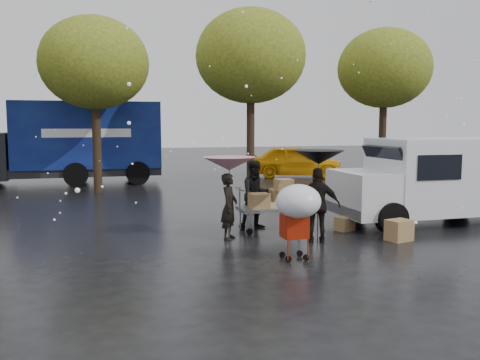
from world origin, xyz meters
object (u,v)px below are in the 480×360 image
object	(u,v)px
shopping_cart	(298,206)
yellow_taxi	(295,161)
blue_truck	(68,143)
person_black	(318,205)
vendor_cart	(273,201)
person_pink	(229,206)
white_van	(434,179)

from	to	relation	value
shopping_cart	yellow_taxi	distance (m)	15.28
shopping_cart	yellow_taxi	bearing A→B (deg)	68.61
yellow_taxi	blue_truck	bearing A→B (deg)	109.17
person_black	yellow_taxi	bearing A→B (deg)	-86.70
person_black	vendor_cart	xyz separation A→B (m)	(-0.55, 1.38, -0.09)
person_pink	shopping_cart	distance (m)	2.32
white_van	yellow_taxi	world-z (taller)	white_van
person_black	shopping_cart	size ratio (longest dim) A/B	1.11
person_black	vendor_cart	world-z (taller)	person_black
person_pink	shopping_cart	size ratio (longest dim) A/B	1.01
shopping_cart	yellow_taxi	world-z (taller)	yellow_taxi
person_pink	shopping_cart	world-z (taller)	person_pink
person_black	white_van	bearing A→B (deg)	-139.53
vendor_cart	white_van	bearing A→B (deg)	-2.25
blue_truck	yellow_taxi	bearing A→B (deg)	0.07
person_black	yellow_taxi	xyz separation A→B (m)	(4.56, 12.89, -0.05)
person_pink	yellow_taxi	xyz separation A→B (m)	(6.34, 12.07, 0.03)
shopping_cart	white_van	size ratio (longest dim) A/B	0.30
person_pink	white_van	size ratio (longest dim) A/B	0.30
vendor_cart	shopping_cart	xyz separation A→B (m)	(-0.46, -2.72, 0.34)
vendor_cart	white_van	distance (m)	4.38
person_black	blue_truck	distance (m)	14.17
person_black	yellow_taxi	world-z (taller)	person_black
shopping_cart	blue_truck	world-z (taller)	blue_truck
person_black	person_pink	bearing A→B (deg)	-2.10
person_black	shopping_cart	xyz separation A→B (m)	(-1.01, -1.34, 0.25)
person_pink	blue_truck	size ratio (longest dim) A/B	0.18
person_pink	white_van	distance (m)	5.61
blue_truck	shopping_cart	bearing A→B (deg)	-71.22
white_van	yellow_taxi	distance (m)	11.71
yellow_taxi	shopping_cart	bearing A→B (deg)	177.71
person_black	white_van	size ratio (longest dim) A/B	0.33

